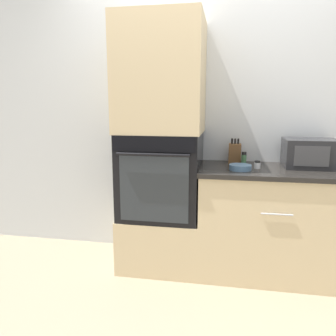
# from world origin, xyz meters

# --- Properties ---
(ground_plane) EXTENTS (12.00, 12.00, 0.00)m
(ground_plane) POSITION_xyz_m (0.00, 0.00, 0.00)
(ground_plane) COLOR gray
(wall_back) EXTENTS (8.00, 0.05, 2.50)m
(wall_back) POSITION_xyz_m (0.00, 0.63, 1.25)
(wall_back) COLOR silver
(wall_back) RESTS_ON ground_plane
(oven_cabinet_base) EXTENTS (0.67, 0.60, 0.45)m
(oven_cabinet_base) POSITION_xyz_m (-0.33, 0.30, 0.22)
(oven_cabinet_base) COLOR beige
(oven_cabinet_base) RESTS_ON ground_plane
(wall_oven) EXTENTS (0.64, 0.64, 0.69)m
(wall_oven) POSITION_xyz_m (-0.33, 0.30, 0.79)
(wall_oven) COLOR black
(wall_oven) RESTS_ON oven_cabinet_base
(oven_cabinet_upper) EXTENTS (0.67, 0.60, 0.88)m
(oven_cabinet_upper) POSITION_xyz_m (-0.33, 0.30, 1.58)
(oven_cabinet_upper) COLOR beige
(oven_cabinet_upper) RESTS_ON wall_oven
(counter_unit) EXTENTS (1.14, 0.63, 0.87)m
(counter_unit) POSITION_xyz_m (0.56, 0.30, 0.44)
(counter_unit) COLOR beige
(counter_unit) RESTS_ON ground_plane
(microwave) EXTENTS (0.40, 0.31, 0.23)m
(microwave) POSITION_xyz_m (0.84, 0.39, 0.99)
(microwave) COLOR #232326
(microwave) RESTS_ON counter_unit
(knife_block) EXTENTS (0.10, 0.11, 0.21)m
(knife_block) POSITION_xyz_m (0.26, 0.51, 0.96)
(knife_block) COLOR brown
(knife_block) RESTS_ON counter_unit
(bowl) EXTENTS (0.17, 0.17, 0.04)m
(bowl) POSITION_xyz_m (0.30, 0.20, 0.89)
(bowl) COLOR #517599
(bowl) RESTS_ON counter_unit
(condiment_jar_near) EXTENTS (0.04, 0.04, 0.11)m
(condiment_jar_near) POSITION_xyz_m (0.34, 0.39, 0.93)
(condiment_jar_near) COLOR #427047
(condiment_jar_near) RESTS_ON counter_unit
(condiment_jar_mid) EXTENTS (0.05, 0.05, 0.06)m
(condiment_jar_mid) POSITION_xyz_m (0.43, 0.28, 0.90)
(condiment_jar_mid) COLOR silver
(condiment_jar_mid) RESTS_ON counter_unit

